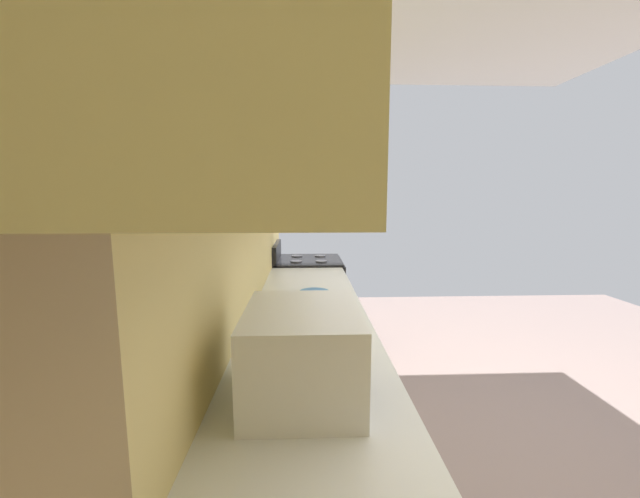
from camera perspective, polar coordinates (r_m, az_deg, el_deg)
ground_plane at (r=2.75m, az=27.32°, el=-26.81°), size 6.98×6.98×0.00m
wall_back at (r=1.97m, az=-12.85°, el=3.05°), size 4.48×0.12×2.73m
counter_run at (r=1.85m, az=-1.79°, el=-27.79°), size 3.48×0.65×0.90m
upper_cabinets at (r=1.53m, az=-7.63°, el=19.42°), size 2.66×0.34×0.63m
oven_range at (r=3.74m, az=-1.76°, el=-8.42°), size 0.70×0.68×1.08m
microwave at (r=1.23m, az=-2.61°, el=-15.65°), size 0.45×0.37×0.29m
bowl at (r=2.28m, az=-0.89°, el=-7.20°), size 0.18×0.18×0.06m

